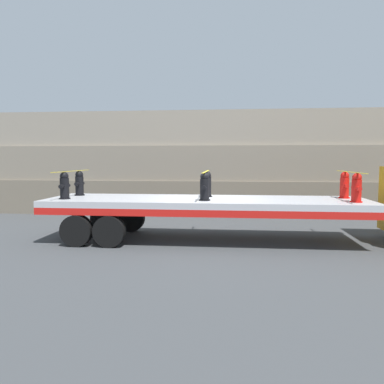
# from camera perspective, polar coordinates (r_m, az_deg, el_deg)

# --- Properties ---
(ground_plane) EXTENTS (120.00, 120.00, 0.00)m
(ground_plane) POSITION_cam_1_polar(r_m,az_deg,el_deg) (11.49, 2.10, -7.37)
(ground_plane) COLOR #3F4244
(rock_cliff) EXTENTS (60.00, 3.30, 4.58)m
(rock_cliff) POSITION_cam_1_polar(r_m,az_deg,el_deg) (17.56, 3.54, 4.43)
(rock_cliff) COLOR #706656
(rock_cliff) RESTS_ON ground_plane
(flatbed_trailer) EXTENTS (9.57, 2.61, 1.28)m
(flatbed_trailer) POSITION_cam_1_polar(r_m,az_deg,el_deg) (11.36, -0.57, -2.12)
(flatbed_trailer) COLOR #B2B2B7
(flatbed_trailer) RESTS_ON ground_plane
(fire_hydrant_black_near_0) EXTENTS (0.33, 0.57, 0.81)m
(fire_hydrant_black_near_0) POSITION_cam_1_polar(r_m,az_deg,el_deg) (11.77, -18.86, 0.88)
(fire_hydrant_black_near_0) COLOR black
(fire_hydrant_black_near_0) RESTS_ON flatbed_trailer
(fire_hydrant_black_far_0) EXTENTS (0.33, 0.57, 0.81)m
(fire_hydrant_black_far_0) POSITION_cam_1_polar(r_m,az_deg,el_deg) (12.77, -16.78, 1.24)
(fire_hydrant_black_far_0) COLOR black
(fire_hydrant_black_far_0) RESTS_ON flatbed_trailer
(fire_hydrant_black_near_1) EXTENTS (0.33, 0.57, 0.81)m
(fire_hydrant_black_near_1) POSITION_cam_1_polar(r_m,az_deg,el_deg) (10.70, 1.93, 0.77)
(fire_hydrant_black_near_1) COLOR black
(fire_hydrant_black_near_1) RESTS_ON flatbed_trailer
(fire_hydrant_black_far_1) EXTENTS (0.33, 0.57, 0.81)m
(fire_hydrant_black_far_1) POSITION_cam_1_polar(r_m,az_deg,el_deg) (11.80, 2.31, 1.16)
(fire_hydrant_black_far_1) COLOR black
(fire_hydrant_black_far_1) RESTS_ON flatbed_trailer
(fire_hydrant_red_near_2) EXTENTS (0.33, 0.57, 0.81)m
(fire_hydrant_red_near_2) POSITION_cam_1_polar(r_m,az_deg,el_deg) (11.21, 23.78, 0.54)
(fire_hydrant_red_near_2) COLOR red
(fire_hydrant_red_near_2) RESTS_ON flatbed_trailer
(fire_hydrant_red_far_2) EXTENTS (0.33, 0.57, 0.81)m
(fire_hydrant_red_far_2) POSITION_cam_1_polar(r_m,az_deg,el_deg) (12.27, 22.22, 0.94)
(fire_hydrant_red_far_2) COLOR red
(fire_hydrant_red_far_2) RESTS_ON flatbed_trailer
(cargo_strap_rear) EXTENTS (0.05, 2.71, 0.01)m
(cargo_strap_rear) POSITION_cam_1_polar(r_m,az_deg,el_deg) (12.25, -17.83, 3.05)
(cargo_strap_rear) COLOR yellow
(cargo_strap_rear) RESTS_ON fire_hydrant_black_near_0
(cargo_strap_middle) EXTENTS (0.05, 2.71, 0.01)m
(cargo_strap_middle) POSITION_cam_1_polar(r_m,az_deg,el_deg) (11.23, 2.14, 3.13)
(cargo_strap_middle) COLOR yellow
(cargo_strap_middle) RESTS_ON fire_hydrant_black_near_1
(cargo_strap_front) EXTENTS (0.05, 2.71, 0.01)m
(cargo_strap_front) POSITION_cam_1_polar(r_m,az_deg,el_deg) (11.72, 23.04, 2.81)
(cargo_strap_front) COLOR yellow
(cargo_strap_front) RESTS_ON fire_hydrant_red_near_2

